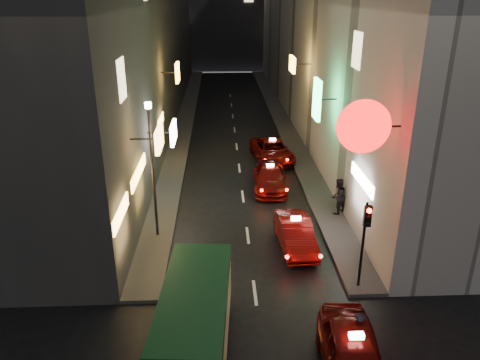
{
  "coord_description": "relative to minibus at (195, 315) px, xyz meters",
  "views": [
    {
      "loc": [
        -1.24,
        -6.34,
        10.68
      ],
      "look_at": [
        -0.36,
        13.0,
        2.82
      ],
      "focal_mm": 35.0,
      "sensor_mm": 36.0,
      "label": 1
    }
  ],
  "objects": [
    {
      "name": "building_left",
      "position": [
        -5.92,
        28.65,
        7.47
      ],
      "size": [
        7.44,
        52.0,
        18.0
      ],
      "color": "#353330",
      "rests_on": "ground"
    },
    {
      "name": "building_right",
      "position": [
        10.08,
        28.65,
        7.48
      ],
      "size": [
        8.23,
        52.0,
        18.0
      ],
      "color": "#BAB3AA",
      "rests_on": "ground"
    },
    {
      "name": "sidewalk_left",
      "position": [
        -2.17,
        28.66,
        -1.45
      ],
      "size": [
        1.5,
        52.0,
        0.15
      ],
      "primitive_type": "cube",
      "color": "#454340",
      "rests_on": "ground"
    },
    {
      "name": "sidewalk_right",
      "position": [
        6.33,
        28.66,
        -1.45
      ],
      "size": [
        1.5,
        52.0,
        0.15
      ],
      "primitive_type": "cube",
      "color": "#454340",
      "rests_on": "ground"
    },
    {
      "name": "minibus",
      "position": [
        0.0,
        0.0,
        0.0
      ],
      "size": [
        2.33,
        5.73,
        2.41
      ],
      "color": "#F8EA9B",
      "rests_on": "ground"
    },
    {
      "name": "taxi_near",
      "position": [
        4.61,
        -1.28,
        -0.62
      ],
      "size": [
        2.8,
        5.86,
        1.98
      ],
      "color": "#610907",
      "rests_on": "ground"
    },
    {
      "name": "taxi_second",
      "position": [
        4.13,
        6.56,
        -0.76
      ],
      "size": [
        2.18,
        4.89,
        1.7
      ],
      "color": "#610907",
      "rests_on": "ground"
    },
    {
      "name": "taxi_third",
      "position": [
        3.71,
        13.31,
        -0.76
      ],
      "size": [
        2.26,
        4.92,
        1.7
      ],
      "color": "#610907",
      "rests_on": "ground"
    },
    {
      "name": "taxi_far",
      "position": [
        4.38,
        18.12,
        -0.73
      ],
      "size": [
        2.74,
        5.23,
        1.76
      ],
      "color": "#610907",
      "rests_on": "ground"
    },
    {
      "name": "pedestrian_crossing",
      "position": [
        5.05,
        -0.31,
        -0.59
      ],
      "size": [
        0.46,
        0.66,
        1.87
      ],
      "primitive_type": "imported",
      "rotation": [
        0.0,
        0.0,
        1.68
      ],
      "color": "black",
      "rests_on": "ground"
    },
    {
      "name": "pedestrian_sidewalk",
      "position": [
        6.74,
        9.52,
        -0.32
      ],
      "size": [
        0.93,
        0.88,
        2.11
      ],
      "primitive_type": "imported",
      "rotation": [
        0.0,
        0.0,
        3.81
      ],
      "color": "black",
      "rests_on": "sidewalk_right"
    },
    {
      "name": "traffic_light",
      "position": [
        6.08,
        3.13,
        1.16
      ],
      "size": [
        0.26,
        0.43,
        3.5
      ],
      "color": "black",
      "rests_on": "sidewalk_right"
    },
    {
      "name": "lamp_post",
      "position": [
        -2.12,
        7.66,
        2.2
      ],
      "size": [
        0.28,
        0.28,
        6.22
      ],
      "color": "black",
      "rests_on": "sidewalk_left"
    }
  ]
}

